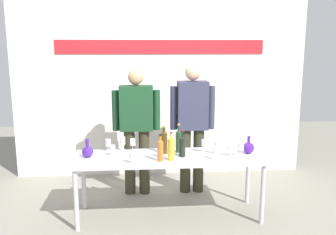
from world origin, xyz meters
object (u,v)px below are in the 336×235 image
at_px(display_table, 169,161).
at_px(decanter_blue_left, 88,151).
at_px(wine_glass_left_2, 133,142).
at_px(wine_glass_left_0, 123,141).
at_px(wine_glass_right_4, 231,148).
at_px(decanter_blue_right, 248,148).
at_px(wine_glass_right_3, 217,145).
at_px(wine_bottle_1, 171,148).
at_px(wine_bottle_0, 179,140).
at_px(wine_glass_right_2, 204,143).
at_px(presenter_right, 192,121).
at_px(wine_glass_right_0, 215,151).
at_px(wine_glass_left_4, 108,143).
at_px(wine_glass_left_3, 113,148).
at_px(wine_bottle_4, 160,150).
at_px(wine_bottle_3, 182,146).
at_px(presenter_left, 136,124).
at_px(wine_glass_left_1, 132,155).
at_px(wine_glass_right_1, 241,147).
at_px(wine_bottle_2, 164,141).

relative_size(display_table, decanter_blue_left, 10.07).
bearing_deg(wine_glass_left_2, wine_glass_left_0, 170.61).
bearing_deg(wine_glass_right_4, decanter_blue_right, 20.01).
height_order(wine_glass_left_2, wine_glass_right_3, wine_glass_left_2).
height_order(wine_bottle_1, wine_glass_right_4, wine_bottle_1).
xyz_separation_m(wine_bottle_0, wine_glass_right_2, (0.30, -0.03, -0.04)).
relative_size(presenter_right, wine_glass_left_2, 11.47).
bearing_deg(decanter_blue_left, wine_glass_right_0, -7.99).
height_order(display_table, wine_glass_right_3, wine_glass_right_3).
distance_m(wine_glass_left_0, wine_glass_left_4, 0.17).
bearing_deg(wine_glass_left_3, wine_bottle_4, -23.90).
distance_m(wine_glass_right_2, wine_glass_right_4, 0.32).
bearing_deg(wine_glass_left_4, display_table, -18.90).
xyz_separation_m(wine_bottle_0, wine_bottle_3, (0.02, -0.17, -0.02)).
bearing_deg(presenter_left, wine_glass_right_3, -36.02).
xyz_separation_m(wine_glass_left_3, wine_glass_left_4, (-0.06, 0.18, 0.01)).
distance_m(wine_glass_left_0, wine_glass_left_1, 0.50).
distance_m(decanter_blue_left, wine_bottle_0, 1.04).
distance_m(wine_glass_left_2, wine_glass_right_1, 1.25).
xyz_separation_m(presenter_left, wine_glass_left_3, (-0.27, -0.65, -0.14)).
relative_size(decanter_blue_left, wine_glass_left_4, 1.45).
bearing_deg(display_table, wine_glass_right_0, -18.83).
height_order(display_table, wine_glass_left_4, wine_glass_left_4).
relative_size(decanter_blue_right, wine_glass_right_3, 1.42).
distance_m(wine_glass_left_3, wine_glass_left_4, 0.20).
bearing_deg(presenter_left, wine_bottle_0, -48.85).
height_order(decanter_blue_right, wine_glass_right_0, decanter_blue_right).
bearing_deg(wine_bottle_2, wine_glass_left_3, -174.90).
distance_m(wine_bottle_4, wine_glass_left_4, 0.72).
relative_size(display_table, wine_glass_right_0, 16.10).
bearing_deg(wine_glass_left_1, decanter_blue_left, 152.34).
bearing_deg(decanter_blue_right, wine_glass_right_2, 169.98).
bearing_deg(wine_glass_left_0, wine_glass_left_1, -75.98).
relative_size(wine_glass_left_3, wine_glass_right_0, 0.94).
xyz_separation_m(wine_bottle_2, wine_glass_right_2, (0.47, 0.01, -0.03)).
bearing_deg(presenter_right, wine_glass_right_0, -81.79).
bearing_deg(wine_bottle_2, wine_glass_right_2, 1.41).
xyz_separation_m(decanter_blue_right, presenter_left, (-1.28, 0.67, 0.16)).
distance_m(wine_bottle_2, wine_glass_right_4, 0.76).
distance_m(wine_glass_right_1, wine_glass_right_4, 0.11).
relative_size(decanter_blue_left, wine_glass_right_1, 1.38).
bearing_deg(wine_glass_right_2, presenter_right, 95.32).
bearing_deg(wine_glass_right_0, wine_bottle_4, -178.94).
bearing_deg(wine_glass_right_3, wine_glass_left_0, 168.69).
bearing_deg(wine_bottle_3, decanter_blue_right, 4.25).
relative_size(display_table, wine_glass_right_1, 13.94).
bearing_deg(wine_bottle_4, wine_glass_right_3, 17.45).
bearing_deg(wine_glass_left_1, wine_glass_right_2, 22.98).
distance_m(decanter_blue_right, wine_glass_left_0, 1.46).
xyz_separation_m(wine_glass_left_2, wine_glass_left_3, (-0.22, -0.17, -0.02)).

